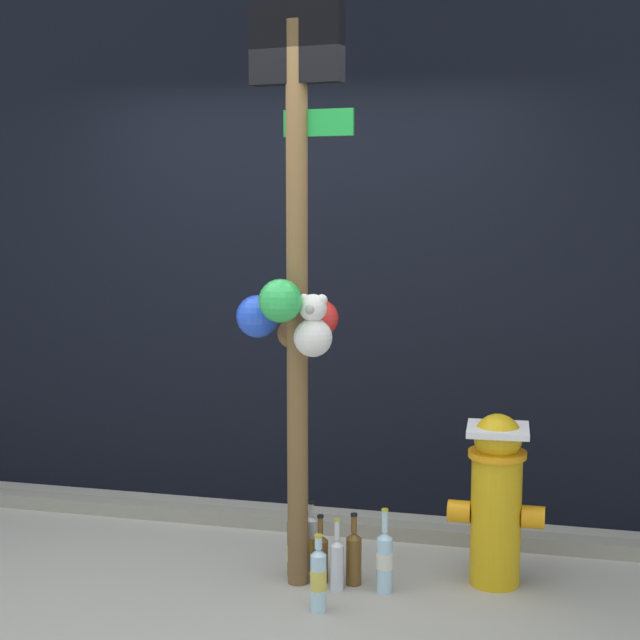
{
  "coord_description": "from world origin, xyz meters",
  "views": [
    {
      "loc": [
        1.4,
        -3.9,
        1.87
      ],
      "look_at": [
        0.36,
        0.39,
        1.28
      ],
      "focal_mm": 54.33,
      "sensor_mm": 36.0,
      "label": 1
    }
  ],
  "objects_px": {
    "memorial_post": "(294,267)",
    "bottle_5": "(311,542)",
    "bottle_0": "(318,579)",
    "bottle_3": "(294,546)",
    "bottle_6": "(354,557)",
    "bottle_4": "(384,560)",
    "fire_hydrant": "(496,496)",
    "bottle_2": "(337,563)",
    "bottle_1": "(320,557)"
  },
  "relations": [
    {
      "from": "fire_hydrant",
      "to": "bottle_3",
      "type": "xyz_separation_m",
      "value": [
        -0.96,
        -0.13,
        -0.28
      ]
    },
    {
      "from": "bottle_0",
      "to": "bottle_2",
      "type": "distance_m",
      "value": 0.26
    },
    {
      "from": "fire_hydrant",
      "to": "bottle_5",
      "type": "height_order",
      "value": "fire_hydrant"
    },
    {
      "from": "fire_hydrant",
      "to": "bottle_0",
      "type": "xyz_separation_m",
      "value": [
        -0.74,
        -0.5,
        -0.28
      ]
    },
    {
      "from": "bottle_1",
      "to": "bottle_4",
      "type": "height_order",
      "value": "bottle_4"
    },
    {
      "from": "bottle_0",
      "to": "bottle_4",
      "type": "relative_size",
      "value": 0.88
    },
    {
      "from": "memorial_post",
      "to": "bottle_5",
      "type": "xyz_separation_m",
      "value": [
        0.04,
        0.16,
        -1.37
      ]
    },
    {
      "from": "bottle_2",
      "to": "bottle_3",
      "type": "xyz_separation_m",
      "value": [
        -0.24,
        0.12,
        0.02
      ]
    },
    {
      "from": "fire_hydrant",
      "to": "bottle_3",
      "type": "height_order",
      "value": "fire_hydrant"
    },
    {
      "from": "bottle_0",
      "to": "bottle_4",
      "type": "distance_m",
      "value": 0.37
    },
    {
      "from": "bottle_1",
      "to": "bottle_4",
      "type": "bearing_deg",
      "value": -6.86
    },
    {
      "from": "bottle_2",
      "to": "bottle_5",
      "type": "relative_size",
      "value": 0.98
    },
    {
      "from": "bottle_2",
      "to": "bottle_3",
      "type": "distance_m",
      "value": 0.27
    },
    {
      "from": "memorial_post",
      "to": "bottle_3",
      "type": "xyz_separation_m",
      "value": [
        -0.03,
        0.09,
        -1.37
      ]
    },
    {
      "from": "fire_hydrant",
      "to": "bottle_2",
      "type": "bearing_deg",
      "value": -160.75
    },
    {
      "from": "memorial_post",
      "to": "bottle_4",
      "type": "distance_m",
      "value": 1.43
    },
    {
      "from": "bottle_2",
      "to": "bottle_6",
      "type": "relative_size",
      "value": 0.99
    },
    {
      "from": "memorial_post",
      "to": "bottle_6",
      "type": "distance_m",
      "value": 1.41
    },
    {
      "from": "bottle_6",
      "to": "bottle_4",
      "type": "bearing_deg",
      "value": -18.51
    },
    {
      "from": "bottle_4",
      "to": "bottle_5",
      "type": "relative_size",
      "value": 1.14
    },
    {
      "from": "bottle_1",
      "to": "bottle_5",
      "type": "distance_m",
      "value": 0.15
    },
    {
      "from": "bottle_0",
      "to": "memorial_post",
      "type": "bearing_deg",
      "value": 122.98
    },
    {
      "from": "bottle_3",
      "to": "bottle_5",
      "type": "height_order",
      "value": "bottle_3"
    },
    {
      "from": "bottle_0",
      "to": "bottle_6",
      "type": "xyz_separation_m",
      "value": [
        0.09,
        0.33,
        -0.02
      ]
    },
    {
      "from": "fire_hydrant",
      "to": "bottle_3",
      "type": "distance_m",
      "value": 1.01
    },
    {
      "from": "bottle_0",
      "to": "bottle_6",
      "type": "height_order",
      "value": "bottle_0"
    },
    {
      "from": "memorial_post",
      "to": "fire_hydrant",
      "type": "xyz_separation_m",
      "value": [
        0.93,
        0.22,
        -1.08
      ]
    },
    {
      "from": "bottle_5",
      "to": "bottle_1",
      "type": "bearing_deg",
      "value": -58.74
    },
    {
      "from": "bottle_3",
      "to": "bottle_5",
      "type": "distance_m",
      "value": 0.1
    },
    {
      "from": "memorial_post",
      "to": "bottle_3",
      "type": "bearing_deg",
      "value": 108.01
    },
    {
      "from": "bottle_2",
      "to": "bottle_6",
      "type": "xyz_separation_m",
      "value": [
        0.06,
        0.08,
        0.01
      ]
    },
    {
      "from": "fire_hydrant",
      "to": "bottle_5",
      "type": "bearing_deg",
      "value": -176.25
    },
    {
      "from": "fire_hydrant",
      "to": "bottle_0",
      "type": "bearing_deg",
      "value": -145.87
    },
    {
      "from": "bottle_0",
      "to": "bottle_3",
      "type": "xyz_separation_m",
      "value": [
        -0.21,
        0.37,
        -0.0
      ]
    },
    {
      "from": "bottle_4",
      "to": "memorial_post",
      "type": "bearing_deg",
      "value": 179.54
    },
    {
      "from": "bottle_0",
      "to": "bottle_2",
      "type": "height_order",
      "value": "bottle_0"
    },
    {
      "from": "memorial_post",
      "to": "bottle_2",
      "type": "xyz_separation_m",
      "value": [
        0.21,
        -0.03,
        -1.39
      ]
    },
    {
      "from": "bottle_2",
      "to": "bottle_5",
      "type": "distance_m",
      "value": 0.26
    },
    {
      "from": "memorial_post",
      "to": "bottle_0",
      "type": "distance_m",
      "value": 1.41
    },
    {
      "from": "memorial_post",
      "to": "bottle_1",
      "type": "height_order",
      "value": "memorial_post"
    },
    {
      "from": "bottle_0",
      "to": "bottle_5",
      "type": "height_order",
      "value": "bottle_0"
    },
    {
      "from": "fire_hydrant",
      "to": "bottle_5",
      "type": "relative_size",
      "value": 2.34
    },
    {
      "from": "bottle_2",
      "to": "bottle_0",
      "type": "bearing_deg",
      "value": -96.12
    },
    {
      "from": "memorial_post",
      "to": "bottle_1",
      "type": "bearing_deg",
      "value": 16.76
    },
    {
      "from": "bottle_0",
      "to": "bottle_4",
      "type": "height_order",
      "value": "bottle_4"
    },
    {
      "from": "fire_hydrant",
      "to": "bottle_4",
      "type": "height_order",
      "value": "fire_hydrant"
    },
    {
      "from": "bottle_0",
      "to": "bottle_3",
      "type": "relative_size",
      "value": 0.88
    },
    {
      "from": "bottle_4",
      "to": "bottle_5",
      "type": "height_order",
      "value": "bottle_4"
    },
    {
      "from": "bottle_0",
      "to": "bottle_6",
      "type": "relative_size",
      "value": 1.02
    },
    {
      "from": "bottle_6",
      "to": "fire_hydrant",
      "type": "bearing_deg",
      "value": 14.84
    }
  ]
}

